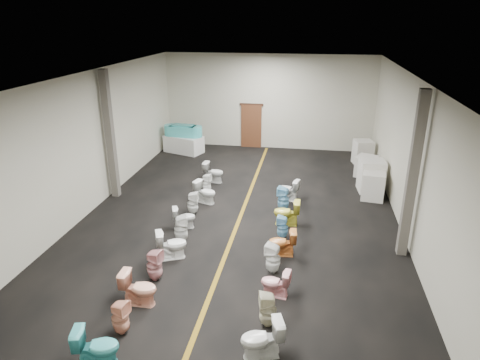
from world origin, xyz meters
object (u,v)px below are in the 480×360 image
(display_table, at_px, (184,144))
(toilet_right_3, at_px, (275,283))
(toilet_left_6, at_px, (184,217))
(toilet_right_6, at_px, (283,227))
(toilet_right_1, at_px, (262,339))
(toilet_left_5, at_px, (181,229))
(toilet_left_3, at_px, (154,265))
(toilet_left_1, at_px, (120,317))
(appliance_crate_a, at_px, (373,186))
(appliance_crate_c, at_px, (366,166))
(toilet_left_4, at_px, (172,244))
(toilet_left_8, at_px, (205,192))
(toilet_right_4, at_px, (273,258))
(appliance_crate_d, at_px, (363,152))
(toilet_left_0, at_px, (97,347))
(toilet_left_9, at_px, (207,183))
(toilet_left_10, at_px, (214,172))
(toilet_right_5, at_px, (282,243))
(toilet_left_7, at_px, (193,203))
(toilet_right_7, at_px, (287,213))
(toilet_right_2, at_px, (268,310))
(toilet_left_2, at_px, (139,288))
(toilet_right_9, at_px, (288,190))
(toilet_right_8, at_px, (284,199))
(bathtub, at_px, (183,130))
(appliance_crate_b, at_px, (371,176))

(display_table, bearing_deg, toilet_right_3, -63.06)
(toilet_left_6, distance_m, toilet_right_6, 3.03)
(toilet_right_1, bearing_deg, toilet_left_5, -163.25)
(toilet_left_3, bearing_deg, toilet_left_1, -171.28)
(appliance_crate_a, relative_size, appliance_crate_c, 1.15)
(toilet_left_4, distance_m, toilet_left_5, 0.88)
(toilet_left_5, relative_size, toilet_left_8, 1.07)
(toilet_left_5, xyz_separation_m, toilet_right_4, (2.76, -1.13, -0.01))
(appliance_crate_c, height_order, toilet_left_1, appliance_crate_c)
(appliance_crate_d, relative_size, toilet_left_0, 1.28)
(toilet_left_5, height_order, toilet_left_8, toilet_left_5)
(toilet_left_0, bearing_deg, toilet_left_8, -15.23)
(toilet_left_5, relative_size, toilet_left_9, 1.16)
(toilet_left_5, relative_size, toilet_left_10, 1.05)
(display_table, relative_size, toilet_right_5, 2.37)
(appliance_crate_d, height_order, toilet_left_5, appliance_crate_d)
(toilet_left_7, height_order, toilet_right_4, toilet_right_4)
(toilet_left_7, distance_m, toilet_right_7, 3.10)
(toilet_left_5, height_order, toilet_right_4, toilet_left_5)
(toilet_right_2, bearing_deg, appliance_crate_d, 152.38)
(toilet_left_6, distance_m, toilet_right_2, 5.02)
(toilet_left_1, distance_m, toilet_right_2, 3.03)
(toilet_left_2, relative_size, toilet_right_4, 1.01)
(appliance_crate_d, distance_m, toilet_right_5, 8.80)
(appliance_crate_d, bearing_deg, toilet_right_5, -109.08)
(toilet_right_3, xyz_separation_m, toilet_right_9, (-0.07, 5.64, 0.05))
(display_table, height_order, toilet_right_7, toilet_right_7)
(toilet_right_4, bearing_deg, toilet_left_3, -59.09)
(toilet_right_2, xyz_separation_m, toilet_right_8, (-0.10, 5.79, 0.02))
(appliance_crate_d, distance_m, toilet_right_7, 7.08)
(appliance_crate_c, bearing_deg, toilet_right_7, -120.63)
(toilet_right_5, bearing_deg, appliance_crate_c, 151.62)
(toilet_left_9, height_order, toilet_right_3, toilet_left_9)
(toilet_right_5, bearing_deg, toilet_left_0, -39.48)
(toilet_right_2, distance_m, toilet_right_7, 4.76)
(toilet_left_0, relative_size, toilet_right_1, 1.00)
(toilet_left_7, relative_size, toilet_right_5, 1.03)
(bathtub, xyz_separation_m, toilet_left_5, (2.44, -8.44, -0.65))
(display_table, xyz_separation_m, toilet_left_0, (2.29, -13.19, 0.02))
(toilet_left_2, relative_size, toilet_left_3, 0.99)
(toilet_left_2, bearing_deg, toilet_right_9, -24.96)
(toilet_left_7, height_order, toilet_right_7, toilet_right_7)
(appliance_crate_b, distance_m, toilet_right_6, 5.13)
(bathtub, height_order, toilet_right_1, bathtub)
(toilet_right_7, bearing_deg, toilet_right_8, -170.49)
(toilet_right_1, xyz_separation_m, toilet_right_6, (0.03, 4.77, -0.06))
(appliance_crate_c, bearing_deg, toilet_left_6, -136.77)
(appliance_crate_d, bearing_deg, toilet_left_4, -122.88)
(appliance_crate_a, xyz_separation_m, toilet_right_7, (-2.89, -2.56, -0.08))
(toilet_left_6, distance_m, toilet_right_5, 3.29)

